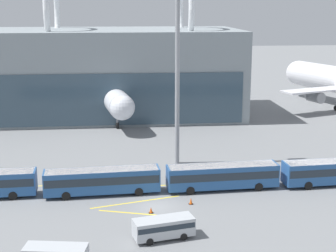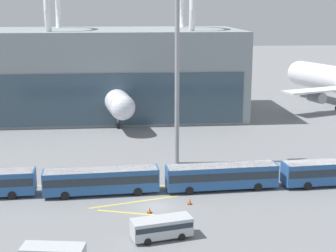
{
  "view_description": "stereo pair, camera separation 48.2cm",
  "coord_description": "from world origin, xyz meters",
  "px_view_note": "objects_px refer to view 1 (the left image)",
  "views": [
    {
      "loc": [
        -3.91,
        -52.89,
        21.73
      ],
      "look_at": [
        3.3,
        21.52,
        4.0
      ],
      "focal_mm": 55.0,
      "sensor_mm": 36.0,
      "label": 1
    },
    {
      "loc": [
        -3.43,
        -52.94,
        21.73
      ],
      "look_at": [
        3.3,
        21.52,
        4.0
      ],
      "focal_mm": 55.0,
      "sensor_mm": 36.0,
      "label": 2
    }
  ],
  "objects_px": {
    "shuttle_bus_1": "(102,180)",
    "floodlight_mast": "(177,44)",
    "traffic_cone_1": "(191,201)",
    "airliner_at_gate_far": "(106,91)",
    "shuttle_bus_3": "(336,170)",
    "shuttle_bus_2": "(223,175)",
    "traffic_cone_0": "(151,210)",
    "service_van_foreground": "(164,226)"
  },
  "relations": [
    {
      "from": "shuttle_bus_1",
      "to": "shuttle_bus_2",
      "type": "xyz_separation_m",
      "value": [
        14.33,
        0.29,
        0.0
      ]
    },
    {
      "from": "traffic_cone_1",
      "to": "airliner_at_gate_far",
      "type": "bearing_deg",
      "value": 101.66
    },
    {
      "from": "service_van_foreground",
      "to": "traffic_cone_0",
      "type": "relative_size",
      "value": 9.41
    },
    {
      "from": "airliner_at_gate_far",
      "to": "shuttle_bus_3",
      "type": "xyz_separation_m",
      "value": [
        28.96,
        -44.69,
        -2.96
      ]
    },
    {
      "from": "shuttle_bus_1",
      "to": "traffic_cone_0",
      "type": "height_order",
      "value": "shuttle_bus_1"
    },
    {
      "from": "traffic_cone_0",
      "to": "traffic_cone_1",
      "type": "height_order",
      "value": "traffic_cone_1"
    },
    {
      "from": "service_van_foreground",
      "to": "traffic_cone_1",
      "type": "xyz_separation_m",
      "value": [
        3.79,
        8.28,
        -0.85
      ]
    },
    {
      "from": "shuttle_bus_1",
      "to": "traffic_cone_0",
      "type": "bearing_deg",
      "value": -52.56
    },
    {
      "from": "shuttle_bus_2",
      "to": "traffic_cone_1",
      "type": "relative_size",
      "value": 18.28
    },
    {
      "from": "shuttle_bus_1",
      "to": "shuttle_bus_3",
      "type": "bearing_deg",
      "value": -2.14
    },
    {
      "from": "floodlight_mast",
      "to": "traffic_cone_1",
      "type": "distance_m",
      "value": 22.29
    },
    {
      "from": "service_van_foreground",
      "to": "traffic_cone_0",
      "type": "bearing_deg",
      "value": 84.44
    },
    {
      "from": "airliner_at_gate_far",
      "to": "shuttle_bus_2",
      "type": "height_order",
      "value": "airliner_at_gate_far"
    },
    {
      "from": "shuttle_bus_2",
      "to": "traffic_cone_0",
      "type": "xyz_separation_m",
      "value": [
        -9.03,
        -6.41,
        -1.49
      ]
    },
    {
      "from": "floodlight_mast",
      "to": "shuttle_bus_2",
      "type": "bearing_deg",
      "value": -68.78
    },
    {
      "from": "shuttle_bus_2",
      "to": "floodlight_mast",
      "type": "relative_size",
      "value": 0.5
    },
    {
      "from": "floodlight_mast",
      "to": "traffic_cone_1",
      "type": "bearing_deg",
      "value": -90.7
    },
    {
      "from": "shuttle_bus_1",
      "to": "floodlight_mast",
      "type": "bearing_deg",
      "value": 44.6
    },
    {
      "from": "shuttle_bus_1",
      "to": "traffic_cone_0",
      "type": "relative_size",
      "value": 21.03
    },
    {
      "from": "floodlight_mast",
      "to": "airliner_at_gate_far",
      "type": "bearing_deg",
      "value": 106.93
    },
    {
      "from": "shuttle_bus_2",
      "to": "shuttle_bus_3",
      "type": "height_order",
      "value": "same"
    },
    {
      "from": "shuttle_bus_2",
      "to": "floodlight_mast",
      "type": "height_order",
      "value": "floodlight_mast"
    },
    {
      "from": "shuttle_bus_2",
      "to": "shuttle_bus_3",
      "type": "bearing_deg",
      "value": -1.69
    },
    {
      "from": "shuttle_bus_3",
      "to": "service_van_foreground",
      "type": "distance_m",
      "value": 26.04
    },
    {
      "from": "shuttle_bus_2",
      "to": "shuttle_bus_3",
      "type": "xyz_separation_m",
      "value": [
        14.33,
        0.38,
        0.0
      ]
    },
    {
      "from": "traffic_cone_0",
      "to": "traffic_cone_1",
      "type": "relative_size",
      "value": 0.87
    },
    {
      "from": "airliner_at_gate_far",
      "to": "shuttle_bus_2",
      "type": "bearing_deg",
      "value": 8.58
    },
    {
      "from": "airliner_at_gate_far",
      "to": "shuttle_bus_3",
      "type": "bearing_deg",
      "value": 23.54
    },
    {
      "from": "floodlight_mast",
      "to": "traffic_cone_0",
      "type": "relative_size",
      "value": 41.81
    },
    {
      "from": "shuttle_bus_3",
      "to": "shuttle_bus_1",
      "type": "bearing_deg",
      "value": 177.44
    },
    {
      "from": "traffic_cone_0",
      "to": "floodlight_mast",
      "type": "bearing_deg",
      "value": 74.6
    },
    {
      "from": "shuttle_bus_1",
      "to": "shuttle_bus_2",
      "type": "bearing_deg",
      "value": -2.32
    },
    {
      "from": "shuttle_bus_1",
      "to": "service_van_foreground",
      "type": "xyz_separation_m",
      "value": [
        6.11,
        -12.35,
        -0.59
      ]
    },
    {
      "from": "airliner_at_gate_far",
      "to": "floodlight_mast",
      "type": "bearing_deg",
      "value": 7.52
    },
    {
      "from": "shuttle_bus_3",
      "to": "traffic_cone_0",
      "type": "xyz_separation_m",
      "value": [
        -23.35,
        -6.79,
        -1.49
      ]
    },
    {
      "from": "shuttle_bus_2",
      "to": "floodlight_mast",
      "type": "distance_m",
      "value": 18.86
    },
    {
      "from": "shuttle_bus_2",
      "to": "airliner_at_gate_far",
      "type": "bearing_deg",
      "value": 104.77
    },
    {
      "from": "shuttle_bus_2",
      "to": "shuttle_bus_1",
      "type": "bearing_deg",
      "value": 177.96
    },
    {
      "from": "service_van_foreground",
      "to": "floodlight_mast",
      "type": "xyz_separation_m",
      "value": [
        3.97,
        23.58,
        15.35
      ]
    },
    {
      "from": "shuttle_bus_3",
      "to": "floodlight_mast",
      "type": "height_order",
      "value": "floodlight_mast"
    },
    {
      "from": "traffic_cone_0",
      "to": "traffic_cone_1",
      "type": "xyz_separation_m",
      "value": [
        4.59,
        2.04,
        0.05
      ]
    },
    {
      "from": "shuttle_bus_3",
      "to": "traffic_cone_1",
      "type": "xyz_separation_m",
      "value": [
        -18.76,
        -4.75,
        -1.44
      ]
    }
  ]
}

